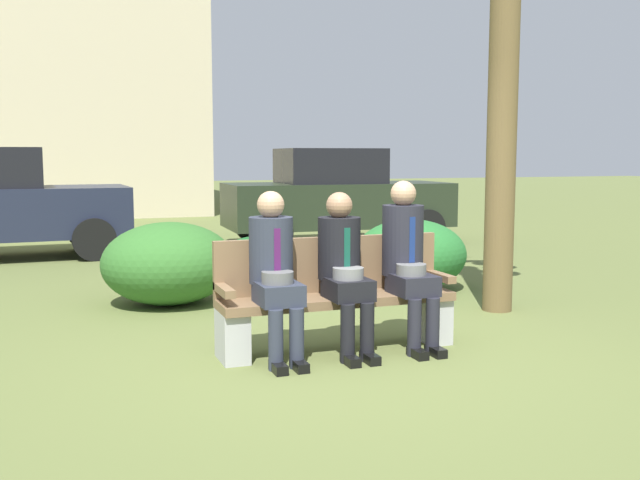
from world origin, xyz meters
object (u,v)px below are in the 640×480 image
Objects in this scene: seated_man_left at (275,267)px; shrub_far_lawn at (169,263)px; park_bench at (335,297)px; parked_car_far at (336,197)px; seated_man_right at (407,256)px; shrub_near_bench at (256,259)px; seated_man_middle at (344,264)px; shrub_mid_lawn at (410,255)px.

shrub_far_lawn is (-0.45, 2.39, -0.28)m from seated_man_left.
park_bench is at bearing -66.35° from shrub_far_lawn.
seated_man_left is 7.38m from parked_car_far.
seated_man_right is 3.48m from shrub_near_bench.
parked_car_far is at bearing 69.13° from seated_man_middle.
shrub_near_bench is (0.78, 3.43, -0.44)m from seated_man_left.
seated_man_right is at bearing -84.25° from shrub_near_bench.
shrub_far_lawn is (-1.23, -1.04, 0.15)m from shrub_near_bench.
shrub_mid_lawn is 2.76m from shrub_far_lawn.
parked_car_far is (3.56, 4.30, 0.40)m from shrub_far_lawn.
seated_man_left is at bearing -166.25° from park_bench.
parked_car_far reaches higher than park_bench.
park_bench is 1.41× the size of seated_man_right.
seated_man_left is 0.56m from seated_man_middle.
park_bench is 2.77m from shrub_mid_lawn.
parked_car_far is at bearing 65.03° from seated_man_left.
shrub_near_bench is (0.24, 3.30, -0.14)m from park_bench.
shrub_mid_lawn is (1.19, 2.26, -0.34)m from seated_man_right.
seated_man_middle is 0.56m from seated_man_right.
seated_man_left is at bearing -79.40° from shrub_far_lawn.
seated_man_left reaches higher than shrub_mid_lawn.
seated_man_middle is (0.56, -0.00, -0.01)m from seated_man_left.
park_bench is 1.45× the size of shrub_mid_lawn.
seated_man_right is (0.56, 0.01, 0.04)m from seated_man_middle.
seated_man_left is 2.45m from shrub_far_lawn.
shrub_near_bench is at bearing -125.64° from parked_car_far.
shrub_far_lawn is at bearing -139.71° from shrub_near_bench.
park_bench reaches higher than shrub_mid_lawn.
park_bench is 3.31m from shrub_near_bench.
shrub_far_lawn is at bearing 112.92° from seated_man_middle.
seated_man_middle reaches higher than shrub_near_bench.
park_bench is at bearing 167.81° from seated_man_right.
parked_car_far is at bearing 73.42° from seated_man_right.
seated_man_middle is 2.61m from shrub_far_lawn.
seated_man_middle is at bearing -93.61° from shrub_near_bench.
shrub_near_bench is at bearing 85.85° from park_bench.
park_bench reaches higher than shrub_far_lawn.
shrub_mid_lawn is (1.75, 2.26, -0.30)m from seated_man_middle.
shrub_far_lawn reaches higher than shrub_mid_lawn.
seated_man_left is at bearing -114.97° from parked_car_far.
parked_car_far is (0.80, 4.43, 0.42)m from shrub_mid_lawn.
shrub_mid_lawn is at bearing 50.23° from park_bench.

